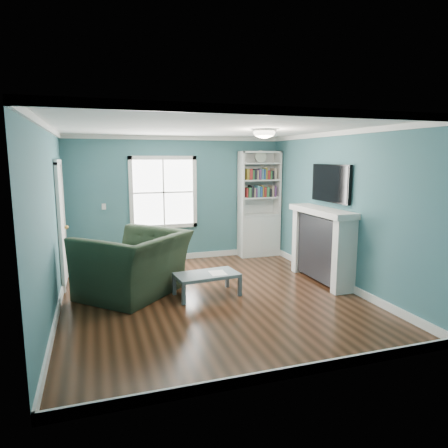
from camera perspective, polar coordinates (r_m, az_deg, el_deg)
name	(u,v)px	position (r m, az deg, el deg)	size (l,w,h in m)	color
floor	(212,297)	(6.37, -1.79, -10.38)	(5.00, 5.00, 0.00)	black
room_walls	(211,197)	(6.02, -1.87, 3.94)	(5.00, 5.00, 5.00)	#3B6F72
trim	(211,219)	(6.06, -1.85, 0.69)	(4.50, 5.00, 2.60)	white
window	(164,192)	(8.38, -8.63, 4.48)	(1.40, 0.06, 1.50)	white
bookshelf	(259,214)	(8.84, 5.01, 1.37)	(0.90, 0.35, 2.31)	silver
fireplace	(322,246)	(7.20, 13.83, -3.05)	(0.44, 1.58, 1.30)	black
tv	(331,183)	(7.12, 15.00, 5.63)	(0.06, 1.10, 0.65)	black
door	(61,223)	(7.26, -22.22, 0.13)	(0.12, 0.98, 2.17)	silver
ceiling_fixture	(264,132)	(6.41, 5.78, 12.89)	(0.38, 0.38, 0.15)	white
light_switch	(104,207)	(8.29, -16.79, 2.40)	(0.08, 0.01, 0.12)	white
recliner	(134,254)	(6.46, -12.79, -4.16)	(1.53, 0.99, 1.33)	black
coffee_table	(207,276)	(6.35, -2.48, -7.47)	(1.03, 0.63, 0.36)	#535B63
paper_sheet	(218,273)	(6.35, -0.90, -7.01)	(0.24, 0.31, 0.00)	white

